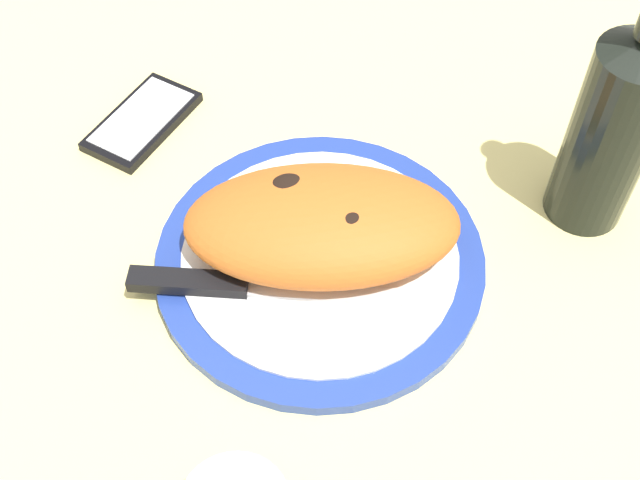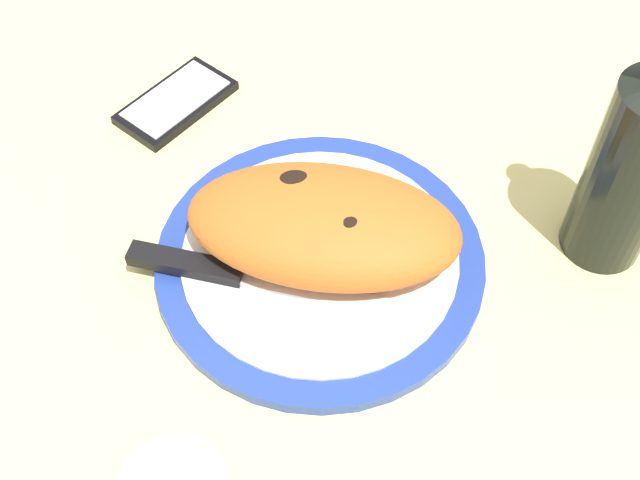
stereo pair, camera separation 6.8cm
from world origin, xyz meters
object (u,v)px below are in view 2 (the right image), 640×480
knife (219,271)px  smartphone (176,102)px  plate (320,259)px  calzone (328,226)px  fork (326,199)px  wine_bottle (635,162)px

knife → smartphone: bearing=-52.5°
knife → plate: bearing=-144.0°
calzone → smartphone: size_ratio=1.92×
plate → calzone: 4.08cm
fork → wine_bottle: 26.37cm
smartphone → fork: bearing=159.5°
knife → calzone: bearing=-141.4°
plate → wine_bottle: wine_bottle is taller
plate → wine_bottle: (-22.38, -11.63, 9.90)cm
plate → smartphone: 24.85cm
smartphone → plate: bearing=148.4°
calzone → wine_bottle: size_ratio=0.93×
smartphone → wine_bottle: 44.72cm
fork → knife: knife is taller
plate → calzone: (-0.38, -0.81, 3.98)cm
knife → smartphone: (13.99, -18.24, -1.55)cm
smartphone → calzone: bearing=150.4°
plate → calzone: bearing=-114.9°
fork → smartphone: size_ratio=1.24×
knife → wine_bottle: 35.07cm
calzone → smartphone: 25.11cm
plate → calzone: size_ratio=1.12×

